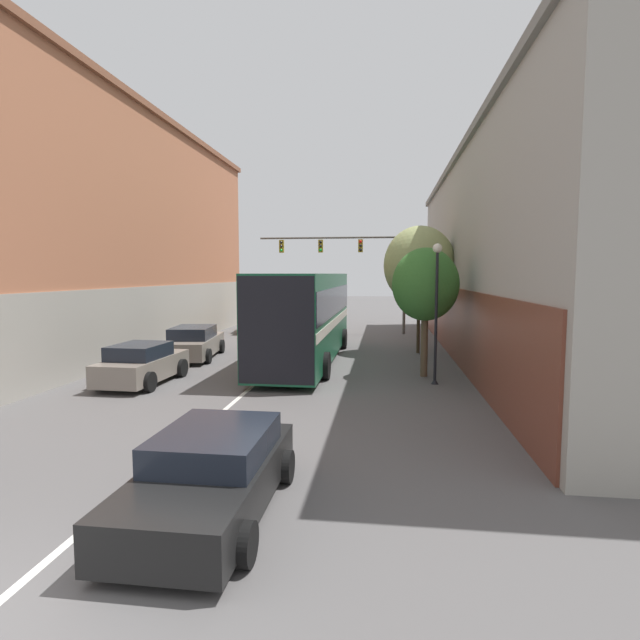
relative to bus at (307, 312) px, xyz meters
name	(u,v)px	position (x,y,z in m)	size (l,w,h in m)	color
lane_center_line	(277,365)	(-1.05, -1.19, -2.11)	(0.14, 43.18, 0.01)	silver
building_left_brick	(69,231)	(-12.19, 1.92, 3.78)	(9.72, 27.20, 11.57)	#A86647
building_right_storefront	(547,254)	(10.51, 2.21, 2.52)	(8.53, 29.81, 9.05)	#9E998E
bus	(307,312)	(0.00, 0.00, 0.00)	(2.91, 12.18, 3.79)	#145133
hatchback_foreground	(212,474)	(0.65, -13.90, -1.49)	(2.12, 4.25, 1.29)	black
parked_car_left_near	(257,321)	(-4.97, 10.58, -1.40)	(2.52, 4.83, 1.51)	orange
parked_car_left_mid	(142,364)	(-4.94, -5.19, -1.45)	(2.06, 3.93, 1.39)	slate
parked_car_left_far	(194,343)	(-5.13, 0.03, -1.43)	(2.51, 4.81, 1.44)	slate
traffic_signal_gantry	(354,258)	(1.42, 10.38, 2.66)	(9.28, 0.36, 6.35)	#514C47
street_lamp	(436,303)	(5.09, -4.00, 0.67)	(0.32, 0.32, 4.80)	black
street_tree_near	(425,285)	(4.81, -2.71, 1.26)	(2.42, 2.18, 4.73)	brown
street_tree_far	(419,265)	(4.96, 2.82, 2.06)	(3.36, 3.02, 6.04)	#3D2D1E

